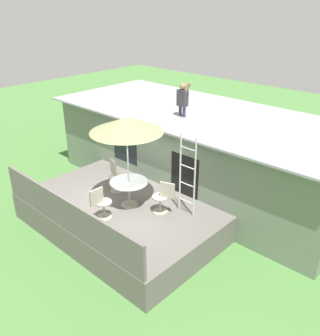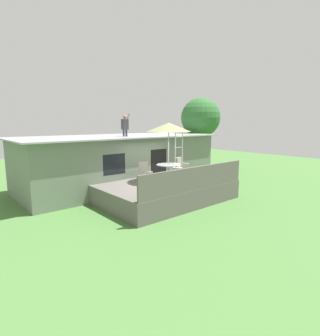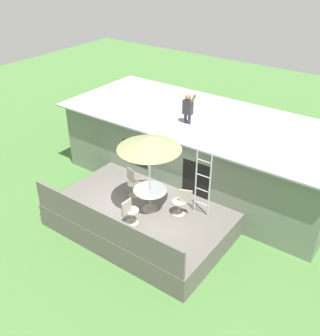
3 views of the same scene
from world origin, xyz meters
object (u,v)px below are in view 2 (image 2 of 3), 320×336
at_px(person_figure, 125,124).
at_px(patio_chair_near, 184,174).
at_px(step_ladder, 179,152).
at_px(patio_chair_right, 178,168).
at_px(patio_umbrella, 169,127).
at_px(patio_chair_left, 146,172).
at_px(backyard_tree, 201,118).
at_px(patio_table, 168,168).

relative_size(person_figure, patio_chair_near, 1.21).
relative_size(step_ladder, patio_chair_right, 2.39).
height_order(person_figure, patio_chair_near, person_figure).
bearing_deg(step_ladder, patio_umbrella, -150.62).
distance_m(step_ladder, patio_chair_near, 2.33).
bearing_deg(patio_chair_left, patio_chair_right, 19.77).
bearing_deg(patio_umbrella, person_figure, 98.72).
xyz_separation_m(patio_chair_right, backyard_tree, (5.05, 3.10, 2.37)).
height_order(step_ladder, patio_chair_near, step_ladder).
xyz_separation_m(patio_table, step_ladder, (1.39, 0.78, 0.51)).
distance_m(patio_table, backyard_tree, 7.27).
bearing_deg(patio_chair_left, step_ladder, 30.02).
relative_size(patio_chair_left, backyard_tree, 0.19).
xyz_separation_m(patio_table, backyard_tree, (5.99, 3.46, 2.24)).
relative_size(step_ladder, patio_chair_left, 2.39).
relative_size(person_figure, patio_chair_right, 1.21).
distance_m(patio_chair_left, patio_chair_right, 1.90).
bearing_deg(patio_chair_left, patio_umbrella, 0.00).
xyz_separation_m(patio_umbrella, backyard_tree, (5.99, 3.46, 0.48)).
bearing_deg(patio_table, step_ladder, 29.38).
bearing_deg(patio_umbrella, patio_chair_right, 20.73).
height_order(patio_table, backyard_tree, backyard_tree).
distance_m(patio_chair_left, backyard_tree, 7.98).
bearing_deg(patio_table, backyard_tree, 30.01).
distance_m(patio_table, patio_chair_left, 1.03).
height_order(person_figure, patio_chair_right, person_figure).
height_order(patio_table, patio_chair_left, patio_chair_left).
height_order(step_ladder, person_figure, person_figure).
xyz_separation_m(patio_table, patio_chair_near, (-0.03, -0.95, -0.13)).
relative_size(step_ladder, backyard_tree, 0.44).
distance_m(patio_chair_near, backyard_tree, 7.83).
xyz_separation_m(person_figure, patio_chair_near, (0.39, -3.67, -2.02)).
bearing_deg(patio_table, patio_chair_near, -91.55).
bearing_deg(person_figure, step_ladder, -47.00).
relative_size(person_figure, patio_chair_left, 1.21).
relative_size(person_figure, backyard_tree, 0.22).
bearing_deg(step_ladder, backyard_tree, 30.19).
relative_size(patio_table, step_ladder, 0.47).
xyz_separation_m(person_figure, backyard_tree, (6.41, 0.74, 0.35)).
bearing_deg(backyard_tree, patio_chair_right, -148.44).
bearing_deg(patio_umbrella, patio_chair_near, -91.55).
height_order(step_ladder, patio_chair_left, step_ladder).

